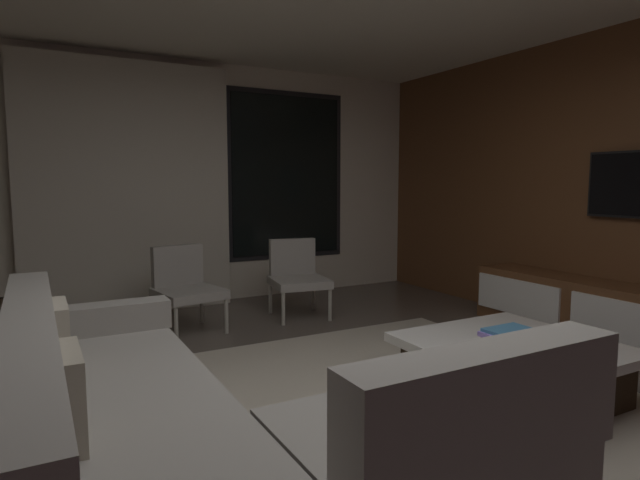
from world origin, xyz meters
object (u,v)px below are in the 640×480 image
object	(u,v)px
coffee_table	(512,369)
accent_chair_near_window	(297,273)
accent_chair_by_curtain	(185,284)
book_stack_on_coffee_table	(505,338)
sectional_couch	(194,436)

from	to	relation	value
coffee_table	accent_chair_near_window	bearing A→B (deg)	96.00
accent_chair_near_window	accent_chair_by_curtain	bearing A→B (deg)	-179.63
coffee_table	book_stack_on_coffee_table	size ratio (longest dim) A/B	3.82
sectional_couch	book_stack_on_coffee_table	size ratio (longest dim) A/B	8.23
accent_chair_near_window	book_stack_on_coffee_table	bearing A→B (deg)	-86.67
sectional_couch	accent_chair_near_window	bearing A→B (deg)	56.02
coffee_table	accent_chair_near_window	distance (m)	2.58
book_stack_on_coffee_table	accent_chair_near_window	bearing A→B (deg)	93.33
accent_chair_near_window	accent_chair_by_curtain	xyz separation A→B (m)	(-1.15, -0.01, 0.00)
sectional_couch	book_stack_on_coffee_table	world-z (taller)	sectional_couch
sectional_couch	accent_chair_by_curtain	distance (m)	2.74
coffee_table	book_stack_on_coffee_table	bearing A→B (deg)	-161.01
sectional_couch	accent_chair_by_curtain	bearing A→B (deg)	76.40
sectional_couch	coffee_table	size ratio (longest dim) A/B	2.16
coffee_table	accent_chair_by_curtain	size ratio (longest dim) A/B	1.49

